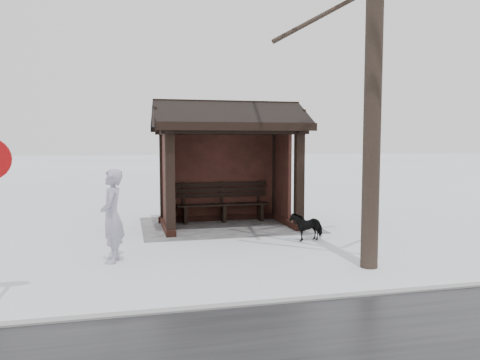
# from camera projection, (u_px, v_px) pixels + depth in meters

# --- Properties ---
(ground) EXTENTS (120.00, 120.00, 0.00)m
(ground) POSITION_uv_depth(u_px,v_px,m) (228.00, 227.00, 11.55)
(ground) COLOR white
(ground) RESTS_ON ground
(kerb) EXTENTS (120.00, 0.15, 0.06)m
(kerb) POSITION_uv_depth(u_px,v_px,m) (316.00, 299.00, 6.22)
(kerb) COLOR gray
(kerb) RESTS_ON ground
(trampled_patch) EXTENTS (4.20, 3.20, 0.02)m
(trampled_patch) POSITION_uv_depth(u_px,v_px,m) (227.00, 225.00, 11.74)
(trampled_patch) COLOR #939298
(trampled_patch) RESTS_ON ground
(bus_shelter) EXTENTS (3.60, 2.40, 3.09)m
(bus_shelter) POSITION_uv_depth(u_px,v_px,m) (227.00, 139.00, 11.52)
(bus_shelter) COLOR #3A1B15
(bus_shelter) RESTS_ON ground
(pedestrian) EXTENTS (0.46, 0.64, 1.63)m
(pedestrian) POSITION_uv_depth(u_px,v_px,m) (112.00, 216.00, 8.12)
(pedestrian) COLOR #A19AB5
(pedestrian) RESTS_ON ground
(dog) EXTENTS (0.77, 0.49, 0.60)m
(dog) POSITION_uv_depth(u_px,v_px,m) (307.00, 226.00, 9.97)
(dog) COLOR black
(dog) RESTS_ON ground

